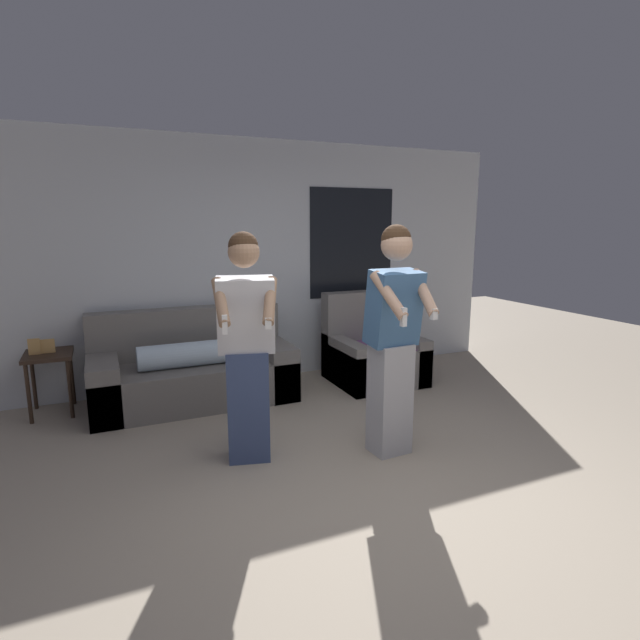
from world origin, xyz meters
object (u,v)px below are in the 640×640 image
object	(u,v)px
side_table	(49,363)
person_right	(393,338)
armchair	(372,354)
couch	(193,371)
person_left	(246,347)

from	to	relation	value
side_table	person_right	distance (m)	3.25
armchair	couch	bearing A→B (deg)	175.16
side_table	person_right	xyz separation A→B (m)	(2.52, -2.01, 0.43)
person_left	couch	bearing A→B (deg)	96.18
couch	side_table	size ratio (longest dim) A/B	2.62
couch	person_right	world-z (taller)	person_right
couch	armchair	world-z (taller)	armchair
armchair	person_right	xyz separation A→B (m)	(-0.78, -1.66, 0.62)
armchair	person_left	world-z (taller)	person_left
couch	person_left	world-z (taller)	person_left
couch	person_left	xyz separation A→B (m)	(0.16, -1.49, 0.58)
couch	person_right	distance (m)	2.28
person_left	side_table	bearing A→B (deg)	131.30
couch	side_table	xyz separation A→B (m)	(-1.30, 0.18, 0.19)
person_right	person_left	bearing A→B (deg)	161.97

